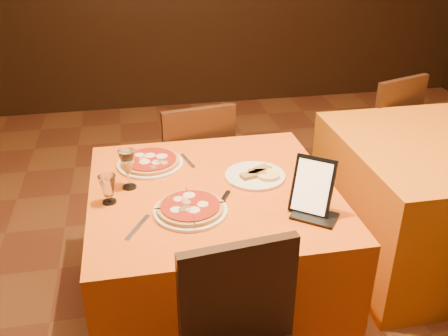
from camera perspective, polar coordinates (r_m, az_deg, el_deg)
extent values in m
cube|color=#E0580E|center=(2.47, -1.24, -9.92)|extent=(1.10, 1.10, 0.75)
cube|color=orange|center=(3.14, 22.84, -3.41)|extent=(1.10, 1.10, 0.75)
cylinder|color=white|center=(2.09, -3.85, -4.89)|extent=(0.31, 0.31, 0.01)
cylinder|color=#AD4C23|center=(2.08, -3.87, -4.52)|extent=(0.28, 0.28, 0.02)
cylinder|color=white|center=(2.49, -8.42, 0.48)|extent=(0.32, 0.32, 0.01)
cylinder|color=#AD4C23|center=(2.48, -8.44, 0.81)|extent=(0.29, 0.29, 0.02)
cylinder|color=white|center=(2.36, 3.56, -0.90)|extent=(0.28, 0.28, 0.01)
cylinder|color=olive|center=(2.35, 3.58, -0.53)|extent=(0.18, 0.18, 0.02)
cube|color=black|center=(2.07, 10.08, -2.05)|extent=(0.19, 0.18, 0.23)
cube|color=#A6A7AD|center=(2.12, -0.55, -4.48)|extent=(0.13, 0.21, 0.01)
cube|color=#B7B8BF|center=(2.02, -9.82, -6.68)|extent=(0.11, 0.17, 0.01)
cube|color=silver|center=(2.51, -4.16, 0.81)|extent=(0.06, 0.17, 0.01)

